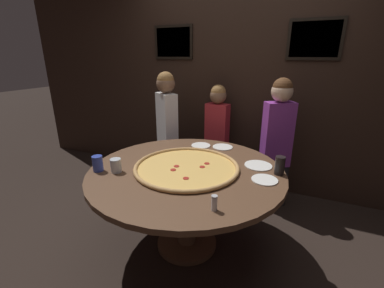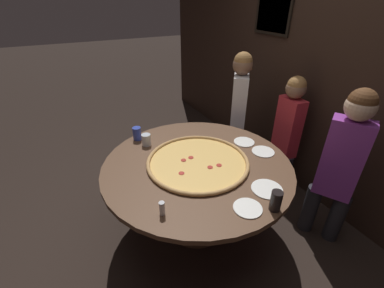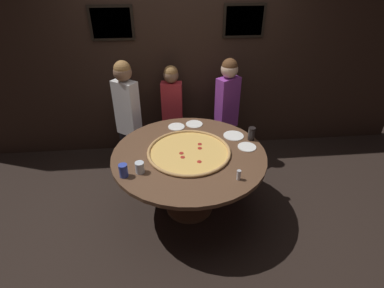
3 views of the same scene
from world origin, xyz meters
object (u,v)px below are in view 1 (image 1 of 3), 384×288
at_px(drink_cup_near_right, 98,163).
at_px(condiment_shaker, 214,203).
at_px(drink_cup_front_edge, 280,165).
at_px(white_plate_right_side, 201,145).
at_px(diner_far_left, 167,125).
at_px(diner_side_left, 217,132).
at_px(diner_side_right, 277,137).
at_px(drink_cup_by_shaker, 116,165).
at_px(white_plate_near_front, 258,165).
at_px(dining_table, 186,183).
at_px(giant_pizza, 187,167).
at_px(white_plate_beside_cup, 265,180).
at_px(white_plate_left_side, 223,147).

height_order(drink_cup_near_right, condiment_shaker, drink_cup_near_right).
distance_m(drink_cup_front_edge, white_plate_right_side, 0.87).
bearing_deg(diner_far_left, diner_side_left, -121.22).
height_order(diner_side_right, diner_far_left, diner_far_left).
bearing_deg(condiment_shaker, drink_cup_by_shaker, 167.88).
height_order(white_plate_near_front, diner_side_left, diner_side_left).
height_order(drink_cup_front_edge, drink_cup_near_right, drink_cup_front_edge).
bearing_deg(condiment_shaker, drink_cup_near_right, 171.92).
relative_size(dining_table, white_plate_right_side, 8.13).
xyz_separation_m(white_plate_right_side, condiment_shaker, (0.50, -1.01, 0.05)).
bearing_deg(condiment_shaker, diner_far_left, 128.35).
distance_m(drink_cup_by_shaker, white_plate_near_front, 1.14).
relative_size(drink_cup_by_shaker, diner_side_right, 0.08).
relative_size(drink_cup_front_edge, diner_far_left, 0.10).
bearing_deg(diner_side_right, drink_cup_near_right, 16.92).
height_order(white_plate_right_side, diner_far_left, diner_far_left).
relative_size(giant_pizza, diner_side_right, 0.60).
height_order(giant_pizza, white_plate_beside_cup, giant_pizza).
distance_m(white_plate_beside_cup, white_plate_left_side, 0.74).
height_order(white_plate_left_side, diner_far_left, diner_far_left).
bearing_deg(white_plate_beside_cup, drink_cup_near_right, -163.27).
height_order(drink_cup_front_edge, white_plate_near_front, drink_cup_front_edge).
height_order(drink_cup_front_edge, white_plate_left_side, drink_cup_front_edge).
bearing_deg(white_plate_near_front, giant_pizza, -151.26).
height_order(white_plate_left_side, condiment_shaker, condiment_shaker).
relative_size(white_plate_left_side, white_plate_near_front, 0.88).
relative_size(dining_table, drink_cup_near_right, 12.59).
distance_m(drink_cup_front_edge, drink_cup_by_shaker, 1.25).
bearing_deg(white_plate_near_front, drink_cup_near_right, -151.80).
bearing_deg(white_plate_beside_cup, diner_side_right, 91.78).
bearing_deg(white_plate_left_side, diner_far_left, 158.80).
relative_size(white_plate_left_side, diner_side_right, 0.14).
height_order(white_plate_right_side, diner_side_left, diner_side_left).
xyz_separation_m(drink_cup_by_shaker, diner_far_left, (-0.21, 1.18, 0.02)).
distance_m(giant_pizza, white_plate_left_side, 0.60).
height_order(white_plate_beside_cup, white_plate_right_side, same).
xyz_separation_m(drink_cup_by_shaker, diner_side_left, (0.34, 1.40, -0.06)).
xyz_separation_m(drink_cup_near_right, diner_far_left, (-0.07, 1.23, 0.01)).
bearing_deg(white_plate_right_side, dining_table, -79.80).
bearing_deg(diner_far_left, white_plate_near_front, -170.23).
bearing_deg(giant_pizza, white_plate_right_side, 100.48).
relative_size(dining_table, drink_cup_by_shaker, 14.51).
bearing_deg(dining_table, white_plate_left_side, 79.22).
height_order(drink_cup_near_right, diner_far_left, diner_far_left).
bearing_deg(drink_cup_near_right, diner_far_left, 93.33).
distance_m(giant_pizza, drink_cup_near_right, 0.70).
bearing_deg(drink_cup_front_edge, white_plate_left_side, 145.23).
xyz_separation_m(drink_cup_near_right, white_plate_left_side, (0.73, 0.92, -0.06)).
relative_size(white_plate_beside_cup, white_plate_right_side, 1.00).
height_order(drink_cup_front_edge, condiment_shaker, drink_cup_front_edge).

